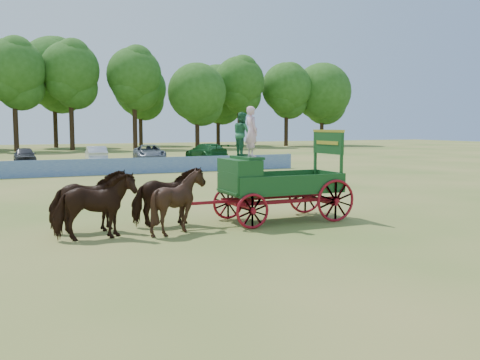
% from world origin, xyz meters
% --- Properties ---
extents(ground, '(160.00, 160.00, 0.00)m').
position_xyz_m(ground, '(0.00, 0.00, 0.00)').
color(ground, '#A78B4B').
rests_on(ground, ground).
extents(horse_lead_left, '(2.19, 1.00, 1.85)m').
position_xyz_m(horse_lead_left, '(-5.27, -1.65, 0.93)').
color(horse_lead_left, black).
rests_on(horse_lead_left, ground).
extents(horse_lead_right, '(2.20, 1.01, 1.85)m').
position_xyz_m(horse_lead_right, '(-5.27, -0.55, 0.93)').
color(horse_lead_right, black).
rests_on(horse_lead_right, ground).
extents(horse_wheel_left, '(2.01, 1.87, 1.85)m').
position_xyz_m(horse_wheel_left, '(-2.87, -1.65, 0.93)').
color(horse_wheel_left, black).
rests_on(horse_wheel_left, ground).
extents(horse_wheel_right, '(2.23, 1.08, 1.85)m').
position_xyz_m(horse_wheel_right, '(-2.87, -0.55, 0.93)').
color(horse_wheel_right, black).
rests_on(horse_wheel_right, ground).
extents(farm_dray, '(6.00, 2.00, 3.72)m').
position_xyz_m(farm_dray, '(0.10, -1.08, 1.58)').
color(farm_dray, maroon).
rests_on(farm_dray, ground).
extents(sponsor_banner, '(26.00, 0.08, 1.05)m').
position_xyz_m(sponsor_banner, '(-1.00, 18.00, 0.53)').
color(sponsor_banner, '#1A4392').
rests_on(sponsor_banner, ground).
extents(parked_cars, '(37.72, 7.44, 1.60)m').
position_xyz_m(parked_cars, '(-6.81, 29.89, 0.74)').
color(parked_cars, silver).
rests_on(parked_cars, ground).
extents(treeline, '(92.90, 21.27, 15.76)m').
position_xyz_m(treeline, '(-4.92, 59.47, 9.21)').
color(treeline, '#382314').
rests_on(treeline, ground).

